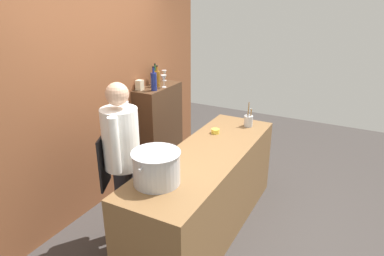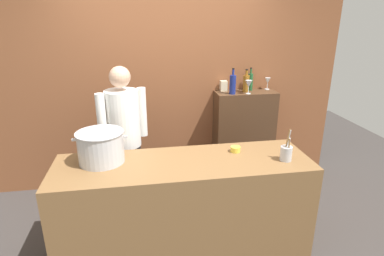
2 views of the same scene
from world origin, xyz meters
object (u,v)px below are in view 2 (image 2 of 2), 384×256
utensil_crock (286,153)px  wine_glass_wide (249,84)px  stockpot_large (101,147)px  spice_tin_cream (224,86)px  chef (124,134)px  wine_bottle_cobalt (233,84)px  butter_jar (235,149)px  wine_bottle_green (250,81)px  wine_bottle_amber (246,83)px  wine_glass_tall (268,81)px

utensil_crock → wine_glass_wide: size_ratio=1.76×
stockpot_large → spice_tin_cream: 1.84m
utensil_crock → spice_tin_cream: spice_tin_cream is taller
chef → wine_bottle_cobalt: 1.43m
butter_jar → chef: bearing=154.8°
wine_bottle_green → wine_bottle_amber: bearing=-134.6°
wine_bottle_cobalt → wine_glass_wide: wine_bottle_cobalt is taller
chef → butter_jar: (1.05, -0.49, -0.04)m
wine_bottle_cobalt → chef: bearing=-159.5°
spice_tin_cream → butter_jar: bearing=-98.8°
wine_bottle_green → spice_tin_cream: (-0.34, 0.02, -0.05)m
wine_bottle_cobalt → spice_tin_cream: (-0.06, 0.18, -0.06)m
wine_glass_tall → spice_tin_cream: wine_glass_tall is taller
spice_tin_cream → utensil_crock: bearing=-81.5°
chef → wine_glass_wide: size_ratio=10.03×
utensil_crock → spice_tin_cream: 1.46m
stockpot_large → chef: bearing=71.1°
stockpot_large → wine_bottle_cobalt: size_ratio=1.50×
wine_bottle_cobalt → spice_tin_cream: 0.20m
stockpot_large → wine_bottle_green: bearing=33.5°
utensil_crock → wine_glass_wide: (0.04, 1.20, 0.36)m
butter_jar → wine_glass_wide: bearing=65.5°
stockpot_large → wine_glass_wide: bearing=30.1°
wine_bottle_cobalt → wine_bottle_green: (0.28, 0.16, -0.01)m
stockpot_large → spice_tin_cream: size_ratio=3.65×
wine_glass_tall → butter_jar: bearing=-123.4°
wine_bottle_amber → wine_glass_tall: (0.32, 0.09, -0.00)m
butter_jar → spice_tin_cream: spice_tin_cream is taller
spice_tin_cream → wine_bottle_amber: bearing=-21.7°
stockpot_large → wine_glass_tall: wine_glass_tall is taller
butter_jar → wine_bottle_green: 1.31m
wine_bottle_amber → wine_glass_wide: 0.10m
utensil_crock → wine_glass_tall: 1.48m
utensil_crock → butter_jar: size_ratio=3.11×
utensil_crock → wine_bottle_green: size_ratio=1.02×
wine_bottle_green → butter_jar: bearing=-114.6°
utensil_crock → wine_glass_wide: wine_glass_wide is taller
utensil_crock → wine_bottle_amber: size_ratio=1.03×
utensil_crock → spice_tin_cream: bearing=98.5°
chef → utensil_crock: bearing=126.5°
chef → spice_tin_cream: bearing=-177.7°
wine_bottle_amber → wine_glass_wide: bearing=-91.4°
spice_tin_cream → stockpot_large: bearing=-140.2°
wine_bottle_cobalt → wine_bottle_green: 0.32m
wine_glass_tall → stockpot_large: bearing=-149.7°
wine_glass_tall → wine_glass_wide: 0.37m
stockpot_large → utensil_crock: size_ratio=1.60×
stockpot_large → wine_bottle_cobalt: wine_bottle_cobalt is taller
wine_bottle_amber → wine_glass_tall: wine_bottle_amber is taller
wine_bottle_cobalt → utensil_crock: bearing=-83.2°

